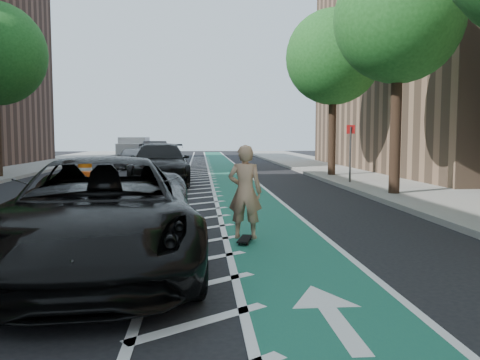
{
  "coord_description": "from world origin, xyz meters",
  "views": [
    {
      "loc": [
        1.51,
        -8.2,
        2.04
      ],
      "look_at": [
        2.36,
        2.55,
        1.1
      ],
      "focal_mm": 38.0,
      "sensor_mm": 36.0,
      "label": 1
    }
  ],
  "objects": [
    {
      "name": "curb_right",
      "position": [
        7.05,
        10.0,
        0.08
      ],
      "size": [
        0.12,
        90.0,
        0.16
      ],
      "primitive_type": "cube",
      "color": "gray",
      "rests_on": "ground"
    },
    {
      "name": "bike_lane",
      "position": [
        3.0,
        10.0,
        0.01
      ],
      "size": [
        2.0,
        90.0,
        0.01
      ],
      "primitive_type": "cube",
      "color": "#18544B",
      "rests_on": "ground"
    },
    {
      "name": "sidewalk_right",
      "position": [
        9.5,
        10.0,
        0.07
      ],
      "size": [
        5.0,
        90.0,
        0.15
      ],
      "primitive_type": "cube",
      "color": "gray",
      "rests_on": "ground"
    },
    {
      "name": "tree_r_c",
      "position": [
        7.9,
        8.0,
        5.77
      ],
      "size": [
        4.2,
        4.2,
        7.9
      ],
      "color": "#382619",
      "rests_on": "ground"
    },
    {
      "name": "car_grey",
      "position": [
        -1.89,
        30.69,
        0.82
      ],
      "size": [
        2.35,
        5.16,
        1.64
      ],
      "primitive_type": "imported",
      "rotation": [
        0.0,
        0.0,
        0.13
      ],
      "color": "#515156",
      "rests_on": "ground"
    },
    {
      "name": "suv_near",
      "position": [
        0.0,
        -0.35,
        0.86
      ],
      "size": [
        3.36,
        6.39,
        1.71
      ],
      "primitive_type": "imported",
      "rotation": [
        0.0,
        0.0,
        0.09
      ],
      "color": "black",
      "rests_on": "ground"
    },
    {
      "name": "tree_r_d",
      "position": [
        7.9,
        16.0,
        5.77
      ],
      "size": [
        4.2,
        4.2,
        7.9
      ],
      "color": "#382619",
      "rests_on": "ground"
    },
    {
      "name": "barrel_c",
      "position": [
        -3.61,
        14.53,
        0.39
      ],
      "size": [
        0.6,
        0.6,
        0.82
      ],
      "color": "orange",
      "rests_on": "ground"
    },
    {
      "name": "skateboard",
      "position": [
        2.35,
        1.29,
        0.08
      ],
      "size": [
        0.37,
        0.75,
        0.1
      ],
      "rotation": [
        0.0,
        0.0,
        -0.24
      ],
      "color": "black",
      "rests_on": "ground"
    },
    {
      "name": "suv_far",
      "position": [
        -0.17,
        13.21,
        0.86
      ],
      "size": [
        2.75,
        6.05,
        1.72
      ],
      "primitive_type": "imported",
      "rotation": [
        0.0,
        0.0,
        0.06
      ],
      "color": "black",
      "rests_on": "ground"
    },
    {
      "name": "buffer_strip",
      "position": [
        1.5,
        10.0,
        0.01
      ],
      "size": [
        1.4,
        90.0,
        0.01
      ],
      "primitive_type": "cube",
      "color": "silver",
      "rests_on": "ground"
    },
    {
      "name": "barrel_a",
      "position": [
        -2.2,
        9.0,
        0.4
      ],
      "size": [
        0.62,
        0.62,
        0.85
      ],
      "color": "#DB470B",
      "rests_on": "ground"
    },
    {
      "name": "barrel_b",
      "position": [
        -3.41,
        14.0,
        0.45
      ],
      "size": [
        0.7,
        0.7,
        0.96
      ],
      "color": "orange",
      "rests_on": "ground"
    },
    {
      "name": "sign_post",
      "position": [
        7.6,
        12.0,
        1.35
      ],
      "size": [
        0.35,
        0.08,
        2.47
      ],
      "color": "#4C4C4C",
      "rests_on": "ground"
    },
    {
      "name": "ground",
      "position": [
        0.0,
        0.0,
        0.0
      ],
      "size": [
        120.0,
        120.0,
        0.0
      ],
      "primitive_type": "plane",
      "color": "black",
      "rests_on": "ground"
    },
    {
      "name": "skateboarder",
      "position": [
        2.35,
        1.29,
        0.99
      ],
      "size": [
        0.73,
        0.57,
        1.78
      ],
      "primitive_type": "imported",
      "rotation": [
        0.0,
        0.0,
        2.9
      ],
      "color": "tan",
      "rests_on": "skateboard"
    },
    {
      "name": "car_silver",
      "position": [
        -2.7,
        23.62,
        0.67
      ],
      "size": [
        1.89,
        4.02,
        1.33
      ],
      "primitive_type": "imported",
      "rotation": [
        0.0,
        0.0,
        -0.08
      ],
      "color": "#949499",
      "rests_on": "ground"
    },
    {
      "name": "box_truck",
      "position": [
        -3.89,
        33.51,
        0.88
      ],
      "size": [
        2.2,
        4.66,
        1.92
      ],
      "rotation": [
        0.0,
        0.0,
        -0.03
      ],
      "color": "silver",
      "rests_on": "ground"
    }
  ]
}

